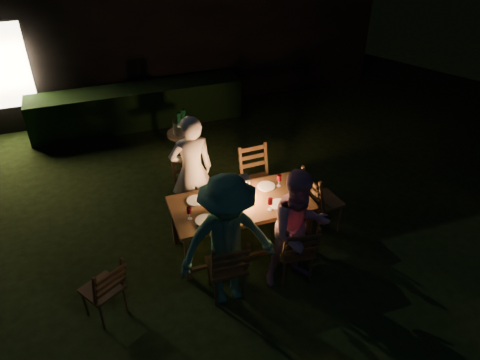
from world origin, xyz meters
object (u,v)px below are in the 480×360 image
object	(u,v)px
chair_near_right	(294,259)
person_opp_right	(299,230)
bottle_bucket_b	(184,123)
lantern	(243,190)
chair_end	(321,210)
bottle_table	(222,197)
bottle_bucket_a	(179,126)
chair_far_right	(258,190)
side_table	(183,137)
chair_spare	(105,298)
dining_table	(241,207)
person_opp_left	(228,242)
chair_near_left	(227,276)
chair_far_left	(195,204)
person_house_side	(192,171)
ice_bucket	(182,127)

from	to	relation	value
chair_near_right	person_opp_right	xyz separation A→B (m)	(0.00, -0.05, 0.52)
chair_near_right	bottle_bucket_b	distance (m)	3.18
lantern	bottle_bucket_b	bearing A→B (deg)	96.57
chair_end	person_opp_right	xyz separation A→B (m)	(-0.78, -0.82, 0.50)
chair_end	lantern	xyz separation A→B (m)	(-1.18, 0.05, 0.61)
bottle_table	bottle_bucket_a	distance (m)	2.21
chair_far_right	chair_near_right	bearing A→B (deg)	83.28
side_table	chair_spare	bearing A→B (deg)	-119.60
chair_far_right	dining_table	bearing A→B (deg)	51.59
chair_end	person_opp_left	bearing A→B (deg)	-70.30
chair_near_left	side_table	bearing A→B (deg)	89.29
chair_spare	person_opp_right	xyz separation A→B (m)	(2.34, -0.20, 0.54)
chair_near_right	chair_far_left	xyz separation A→B (m)	(-0.90, 1.54, 0.01)
chair_spare	person_opp_right	size ratio (longest dim) A/B	0.56
dining_table	chair_spare	bearing A→B (deg)	-161.94
chair_near_right	chair_far_right	size ratio (longest dim) A/B	0.95
chair_end	bottle_bucket_a	distance (m)	2.74
lantern	bottle_bucket_a	size ratio (longest dim) A/B	1.09
bottle_table	side_table	size ratio (longest dim) A/B	0.40
person_opp_right	bottle_bucket_b	size ratio (longest dim) A/B	5.08
person_house_side	side_table	bearing A→B (deg)	-97.92
chair_near_left	side_table	distance (m)	3.04
person_house_side	side_table	size ratio (longest dim) A/B	2.43
person_house_side	chair_spare	bearing A→B (deg)	44.92
chair_near_left	person_house_side	size ratio (longest dim) A/B	0.58
person_opp_right	chair_far_right	bearing A→B (deg)	86.44
person_house_side	ice_bucket	size ratio (longest dim) A/B	5.70
dining_table	chair_far_right	distance (m)	1.02
chair_near_left	chair_near_right	xyz separation A→B (m)	(0.90, 0.00, -0.00)
person_opp_left	lantern	bearing A→B (deg)	60.11
person_opp_right	lantern	xyz separation A→B (m)	(-0.40, 0.87, 0.11)
bottle_bucket_b	chair_far_left	bearing A→B (deg)	-99.23
chair_far_left	chair_spare	world-z (taller)	chair_far_left
dining_table	person_opp_left	xyz separation A→B (m)	(-0.45, -0.82, 0.20)
dining_table	lantern	bearing A→B (deg)	45.00
chair_near_right	bottle_bucket_a	bearing A→B (deg)	110.50
chair_near_right	side_table	size ratio (longest dim) A/B	1.39
chair_far_left	side_table	size ratio (longest dim) A/B	1.44
dining_table	bottle_bucket_b	xyz separation A→B (m)	(-0.21, 2.29, 0.18)
chair_far_right	bottle_bucket_b	distance (m)	1.78
chair_far_left	person_opp_right	size ratio (longest dim) A/B	0.63
chair_far_left	side_table	xyz separation A→B (m)	(0.20, 1.48, 0.31)
chair_near_right	person_opp_left	size ratio (longest dim) A/B	0.55
person_house_side	lantern	size ratio (longest dim) A/B	4.89
chair_far_right	person_opp_right	size ratio (longest dim) A/B	0.63
dining_table	chair_near_right	world-z (taller)	chair_near_right
chair_far_right	bottle_table	size ratio (longest dim) A/B	3.66
person_opp_right	side_table	world-z (taller)	person_opp_right
chair_far_left	person_opp_right	distance (m)	1.90
person_house_side	ice_bucket	xyz separation A→B (m)	(0.19, 1.43, -0.04)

